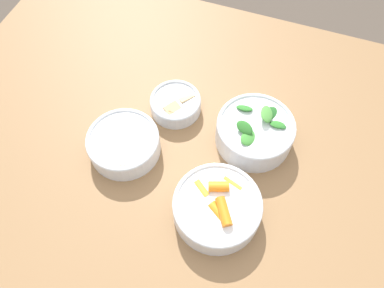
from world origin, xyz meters
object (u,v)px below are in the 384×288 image
at_px(bowl_carrots, 217,207).
at_px(bowl_cookies, 176,104).
at_px(bowl_greens, 255,131).
at_px(bowl_beans_hotdog, 124,144).

distance_m(bowl_carrots, bowl_cookies, 0.29).
relative_size(bowl_carrots, bowl_greens, 1.03).
bearing_deg(bowl_carrots, bowl_beans_hotdog, -16.86).
xyz_separation_m(bowl_greens, bowl_cookies, (0.21, -0.02, -0.01)).
relative_size(bowl_beans_hotdog, bowl_cookies, 1.33).
xyz_separation_m(bowl_carrots, bowl_cookies, (0.18, -0.22, -0.01)).
bearing_deg(bowl_beans_hotdog, bowl_greens, -155.02).
xyz_separation_m(bowl_beans_hotdog, bowl_cookies, (-0.07, -0.15, -0.00)).
bearing_deg(bowl_carrots, bowl_greens, -97.33).
distance_m(bowl_greens, bowl_beans_hotdog, 0.30).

